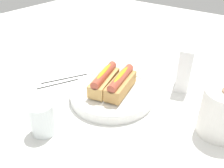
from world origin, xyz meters
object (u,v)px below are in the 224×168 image
at_px(paper_towel_roll, 222,113).
at_px(chopstick_far, 71,77).
at_px(serving_bowl, 112,93).
at_px(water_glass, 43,119).
at_px(chopstick_near, 67,81).
at_px(hotdog_front, 104,80).
at_px(napkin_box, 185,66).
at_px(hotdog_back, 120,84).

bearing_deg(paper_towel_roll, chopstick_far, -86.06).
bearing_deg(chopstick_far, serving_bowl, 116.06).
bearing_deg(water_glass, chopstick_near, -146.65).
relative_size(serving_bowl, paper_towel_roll, 2.04).
bearing_deg(hotdog_front, serving_bowl, 102.67).
relative_size(serving_bowl, napkin_box, 1.83).
bearing_deg(hotdog_front, chopstick_far, -95.18).
bearing_deg(chopstick_far, water_glass, 60.95).
bearing_deg(hotdog_front, water_glass, -5.43).
relative_size(napkin_box, chopstick_far, 0.68).
height_order(serving_bowl, hotdog_back, hotdog_back).
distance_m(hotdog_back, water_glass, 0.26).
bearing_deg(water_glass, paper_towel_roll, 127.30).
distance_m(napkin_box, chopstick_near, 0.42).
distance_m(serving_bowl, chopstick_near, 0.19).
distance_m(serving_bowl, napkin_box, 0.27).
height_order(hotdog_front, water_glass, hotdog_front).
distance_m(napkin_box, chopstick_far, 0.42).
distance_m(water_glass, chopstick_far, 0.29).
bearing_deg(hotdog_back, hotdog_front, -77.33).
bearing_deg(chopstick_far, hotdog_front, 113.69).
bearing_deg(chopstick_far, paper_towel_roll, 122.81).
relative_size(water_glass, napkin_box, 0.60).
height_order(paper_towel_roll, chopstick_far, paper_towel_roll).
relative_size(water_glass, paper_towel_roll, 0.67).
bearing_deg(paper_towel_roll, chopstick_near, -82.67).
bearing_deg(water_glass, serving_bowl, 168.37).
bearing_deg(napkin_box, hotdog_back, -47.42).
height_order(water_glass, napkin_box, napkin_box).
bearing_deg(hotdog_back, napkin_box, 149.62).
distance_m(hotdog_back, chopstick_far, 0.24).
distance_m(hotdog_front, hotdog_back, 0.06).
height_order(napkin_box, chopstick_near, napkin_box).
bearing_deg(chopstick_near, hotdog_back, 123.02).
height_order(water_glass, chopstick_near, water_glass).
distance_m(water_glass, chopstick_near, 0.26).
distance_m(hotdog_back, napkin_box, 0.24).
height_order(hotdog_back, chopstick_near, hotdog_back).
distance_m(hotdog_back, chopstick_near, 0.23).
bearing_deg(serving_bowl, chopstick_far, -92.81).
height_order(serving_bowl, hotdog_front, hotdog_front).
relative_size(hotdog_front, chopstick_far, 0.72).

